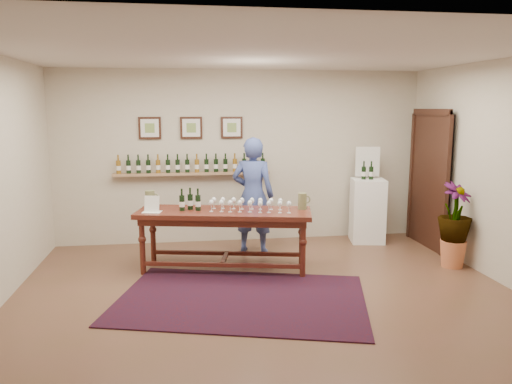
{
  "coord_description": "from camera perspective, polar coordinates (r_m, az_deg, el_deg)",
  "views": [
    {
      "loc": [
        -0.95,
        -5.61,
        2.2
      ],
      "look_at": [
        0.0,
        0.8,
        1.1
      ],
      "focal_mm": 35.0,
      "sensor_mm": 36.0,
      "label": 1
    }
  ],
  "objects": [
    {
      "name": "table_glasses",
      "position": [
        6.71,
        -1.15,
        -1.45
      ],
      "size": [
        1.23,
        0.55,
        0.17
      ],
      "primitive_type": null,
      "rotation": [
        0.0,
        0.0,
        -0.24
      ],
      "color": "white",
      "rests_on": "tasting_table"
    },
    {
      "name": "table_bottles",
      "position": [
        6.8,
        -7.54,
        -0.94
      ],
      "size": [
        0.26,
        0.16,
        0.27
      ],
      "primitive_type": null,
      "rotation": [
        0.0,
        0.0,
        -0.06
      ],
      "color": "black",
      "rests_on": "tasting_table"
    },
    {
      "name": "tasting_table",
      "position": [
        6.78,
        -3.67,
        -3.14
      ],
      "size": [
        2.44,
        1.21,
        0.83
      ],
      "rotation": [
        0.0,
        0.0,
        -0.21
      ],
      "color": "#4D1D13",
      "rests_on": "ground"
    },
    {
      "name": "ground",
      "position": [
        6.1,
        1.12,
        -11.5
      ],
      "size": [
        6.0,
        6.0,
        0.0
      ],
      "primitive_type": "plane",
      "color": "brown",
      "rests_on": "ground"
    },
    {
      "name": "pedestal_bottles",
      "position": [
        8.29,
        12.62,
        2.5
      ],
      "size": [
        0.33,
        0.14,
        0.32
      ],
      "primitive_type": null,
      "rotation": [
        0.0,
        0.0,
        -0.18
      ],
      "color": "black",
      "rests_on": "display_pedestal"
    },
    {
      "name": "potted_plant",
      "position": [
        7.43,
        21.74,
        -3.52
      ],
      "size": [
        0.74,
        0.74,
        1.02
      ],
      "rotation": [
        0.0,
        0.0,
        0.52
      ],
      "color": "#CC6F44",
      "rests_on": "ground"
    },
    {
      "name": "menu_card",
      "position": [
        6.77,
        -11.82,
        -1.34
      ],
      "size": [
        0.27,
        0.22,
        0.22
      ],
      "primitive_type": "cube",
      "rotation": [
        0.0,
        0.0,
        -0.23
      ],
      "color": "silver",
      "rests_on": "tasting_table"
    },
    {
      "name": "pitcher_left",
      "position": [
        7.03,
        -12.02,
        -0.82
      ],
      "size": [
        0.18,
        0.18,
        0.24
      ],
      "primitive_type": null,
      "rotation": [
        0.0,
        0.0,
        -0.21
      ],
      "color": "olive",
      "rests_on": "tasting_table"
    },
    {
      "name": "pitcher_right",
      "position": [
        6.83,
        5.32,
        -1.05
      ],
      "size": [
        0.18,
        0.18,
        0.22
      ],
      "primitive_type": null,
      "rotation": [
        0.0,
        0.0,
        -0.29
      ],
      "color": "olive",
      "rests_on": "tasting_table"
    },
    {
      "name": "room_shell",
      "position": [
        8.14,
        13.75,
        1.74
      ],
      "size": [
        6.0,
        6.0,
        6.0
      ],
      "color": "beige",
      "rests_on": "ground"
    },
    {
      "name": "display_pedestal",
      "position": [
        8.44,
        12.61,
        -2.07
      ],
      "size": [
        0.61,
        0.61,
        1.05
      ],
      "primitive_type": "cube",
      "rotation": [
        0.0,
        0.0,
        -0.18
      ],
      "color": "white",
      "rests_on": "ground"
    },
    {
      "name": "info_sign",
      "position": [
        8.45,
        12.63,
        3.4
      ],
      "size": [
        0.39,
        0.09,
        0.54
      ],
      "primitive_type": "cube",
      "rotation": [
        0.0,
        0.0,
        -0.18
      ],
      "color": "silver",
      "rests_on": "display_pedestal"
    },
    {
      "name": "person",
      "position": [
        7.57,
        -0.34,
        -0.38
      ],
      "size": [
        0.75,
        0.62,
        1.77
      ],
      "primitive_type": "imported",
      "rotation": [
        0.0,
        0.0,
        2.79
      ],
      "color": "#3B4B8B",
      "rests_on": "ground"
    },
    {
      "name": "rug",
      "position": [
        5.92,
        -1.67,
        -12.12
      ],
      "size": [
        3.24,
        2.58,
        0.02
      ],
      "primitive_type": "cube",
      "rotation": [
        0.0,
        0.0,
        -0.27
      ],
      "color": "#440C10",
      "rests_on": "ground"
    }
  ]
}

